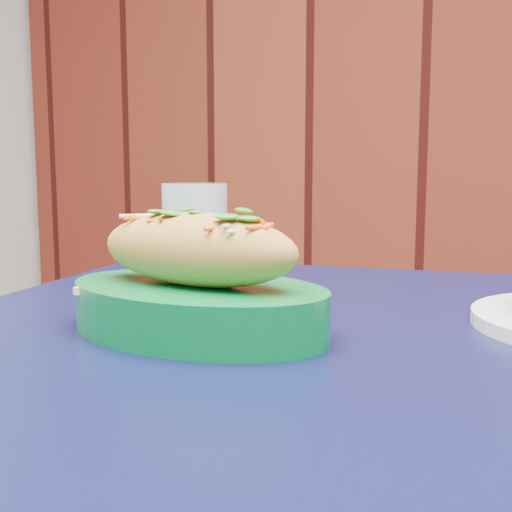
% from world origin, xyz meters
% --- Properties ---
extents(cafe_table, '(0.92, 0.92, 0.75)m').
position_xyz_m(cafe_table, '(-0.48, 1.32, 0.66)').
color(cafe_table, black).
rests_on(cafe_table, ground).
extents(banh_mi_basket, '(0.25, 0.17, 0.11)m').
position_xyz_m(banh_mi_basket, '(-0.62, 1.30, 0.79)').
color(banh_mi_basket, '#036C2D').
rests_on(banh_mi_basket, cafe_table).
extents(water_glass, '(0.07, 0.07, 0.12)m').
position_xyz_m(water_glass, '(-0.73, 1.47, 0.81)').
color(water_glass, silver).
rests_on(water_glass, cafe_table).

